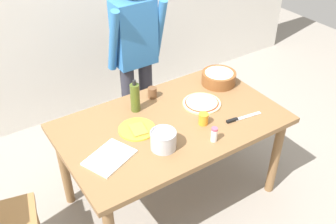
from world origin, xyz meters
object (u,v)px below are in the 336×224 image
(cutting_board_white, at_px, (109,157))
(chef_knife, at_px, (240,118))
(dining_table, at_px, (172,131))
(salt_shaker, at_px, (214,134))
(steel_pot, at_px, (163,140))
(person_cook, at_px, (135,54))
(pizza_raw_on_board, at_px, (202,103))
(popcorn_bowl, at_px, (219,77))
(cup_small_brown, at_px, (152,93))
(cup_orange, at_px, (203,119))
(plate_with_slice, at_px, (137,129))
(olive_oil_bottle, at_px, (135,97))

(cutting_board_white, height_order, chef_knife, chef_knife)
(dining_table, relative_size, salt_shaker, 15.09)
(salt_shaker, bearing_deg, steel_pot, 158.71)
(chef_knife, bearing_deg, person_cook, 105.85)
(person_cook, relative_size, pizza_raw_on_board, 5.56)
(dining_table, height_order, cutting_board_white, cutting_board_white)
(popcorn_bowl, height_order, salt_shaker, popcorn_bowl)
(person_cook, xyz_separation_m, pizza_raw_on_board, (0.18, -0.70, -0.17))
(cutting_board_white, bearing_deg, cup_small_brown, 37.33)
(steel_pot, relative_size, cup_orange, 2.04)
(plate_with_slice, relative_size, popcorn_bowl, 0.93)
(pizza_raw_on_board, relative_size, plate_with_slice, 1.12)
(plate_with_slice, bearing_deg, olive_oil_bottle, 63.00)
(dining_table, distance_m, cup_small_brown, 0.37)
(person_cook, xyz_separation_m, cup_small_brown, (-0.09, -0.41, -0.14))
(person_cook, relative_size, cutting_board_white, 5.40)
(plate_with_slice, bearing_deg, cup_small_brown, 44.39)
(steel_pot, bearing_deg, plate_with_slice, 101.43)
(steel_pot, xyz_separation_m, cutting_board_white, (-0.34, 0.10, -0.06))
(dining_table, relative_size, pizza_raw_on_board, 5.49)
(cup_small_brown, xyz_separation_m, chef_knife, (0.37, -0.59, -0.04))
(pizza_raw_on_board, distance_m, salt_shaker, 0.44)
(person_cook, distance_m, plate_with_slice, 0.83)
(pizza_raw_on_board, height_order, cup_small_brown, cup_small_brown)
(pizza_raw_on_board, height_order, steel_pot, steel_pot)
(popcorn_bowl, bearing_deg, cup_small_brown, 168.05)
(cup_small_brown, relative_size, salt_shaker, 0.80)
(pizza_raw_on_board, height_order, salt_shaker, salt_shaker)
(popcorn_bowl, relative_size, cup_orange, 3.29)
(plate_with_slice, xyz_separation_m, cutting_board_white, (-0.29, -0.16, -0.00))
(salt_shaker, bearing_deg, pizza_raw_on_board, 63.10)
(salt_shaker, bearing_deg, dining_table, 108.52)
(cup_small_brown, height_order, cutting_board_white, cup_small_brown)
(steel_pot, bearing_deg, person_cook, 70.46)
(dining_table, relative_size, plate_with_slice, 6.15)
(pizza_raw_on_board, bearing_deg, cup_orange, -125.10)
(pizza_raw_on_board, bearing_deg, plate_with_slice, -178.89)
(olive_oil_bottle, distance_m, cup_small_brown, 0.22)
(plate_with_slice, distance_m, cup_small_brown, 0.43)
(plate_with_slice, height_order, olive_oil_bottle, olive_oil_bottle)
(dining_table, bearing_deg, pizza_raw_on_board, 10.06)
(cutting_board_white, bearing_deg, person_cook, 51.67)
(plate_with_slice, bearing_deg, salt_shaker, -45.66)
(cup_small_brown, relative_size, cutting_board_white, 0.28)
(steel_pot, distance_m, salt_shaker, 0.34)
(pizza_raw_on_board, xyz_separation_m, salt_shaker, (-0.20, -0.39, 0.04))
(olive_oil_bottle, bearing_deg, person_cook, 60.09)
(salt_shaker, height_order, chef_knife, salt_shaker)
(person_cook, distance_m, steel_pot, 1.03)
(steel_pot, bearing_deg, olive_oil_bottle, 82.88)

